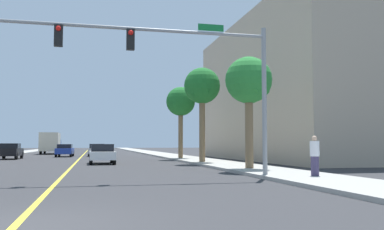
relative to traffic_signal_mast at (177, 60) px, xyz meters
name	(u,v)px	position (x,y,z in m)	size (l,w,h in m)	color
ground	(82,156)	(-4.60, 33.31, -4.87)	(192.00, 192.00, 0.00)	#2D2D30
sidewalk_right	(165,155)	(5.09, 33.31, -4.79)	(3.42, 168.00, 0.15)	#9E9B93
lane_marking_center	(82,156)	(-4.60, 33.31, -4.86)	(0.16, 144.00, 0.01)	yellow
building_right_near	(308,91)	(15.81, 18.28, 1.38)	(13.20, 25.44, 12.50)	tan
traffic_signal_mast	(177,60)	(0.00, 0.00, 0.00)	(11.90, 0.36, 6.28)	gray
palm_near	(249,82)	(4.72, 4.29, -0.17)	(2.50, 2.50, 5.92)	brown
palm_mid	(202,88)	(4.24, 12.37, 0.59)	(2.60, 2.60, 6.75)	brown
palm_far	(181,103)	(4.33, 20.46, 0.27)	(2.62, 2.62, 6.42)	brown
car_black	(10,151)	(-10.86, 25.28, -4.12)	(1.83, 4.03, 1.46)	black
car_silver	(97,150)	(-2.89, 32.88, -4.14)	(2.07, 4.38, 1.41)	#BCBCC1
car_white	(102,154)	(-2.70, 14.17, -4.14)	(1.82, 4.38, 1.40)	white
car_blue	(65,150)	(-6.37, 31.56, -4.14)	(1.82, 4.47, 1.38)	#1E389E
delivery_truck	(51,143)	(-9.16, 44.91, -3.30)	(2.62, 9.03, 2.91)	#194799
pedestrian	(315,156)	(5.38, -1.29, -3.92)	(0.38, 0.38, 1.60)	#3F3859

